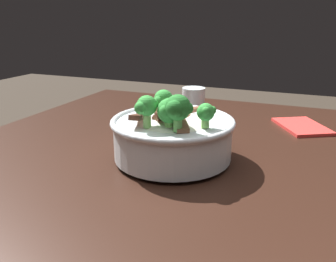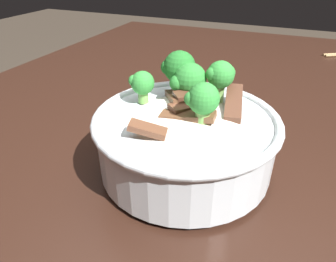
# 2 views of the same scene
# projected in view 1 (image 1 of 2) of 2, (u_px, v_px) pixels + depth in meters

# --- Properties ---
(dining_table) EXTENTS (1.48, 1.09, 0.83)m
(dining_table) POSITION_uv_depth(u_px,v_px,m) (154.00, 254.00, 0.58)
(dining_table) COLOR black
(dining_table) RESTS_ON ground
(rice_bowl) EXTENTS (0.25, 0.25, 0.15)m
(rice_bowl) POSITION_uv_depth(u_px,v_px,m) (172.00, 133.00, 0.69)
(rice_bowl) COLOR silver
(rice_bowl) RESTS_ON dining_table
(drinking_glass) EXTENTS (0.07, 0.07, 0.09)m
(drinking_glass) POSITION_uv_depth(u_px,v_px,m) (193.00, 105.00, 0.99)
(drinking_glass) COLOR white
(drinking_glass) RESTS_ON dining_table
(folded_napkin) EXTENTS (0.18, 0.17, 0.01)m
(folded_napkin) POSITION_uv_depth(u_px,v_px,m) (302.00, 126.00, 0.92)
(folded_napkin) COLOR red
(folded_napkin) RESTS_ON dining_table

